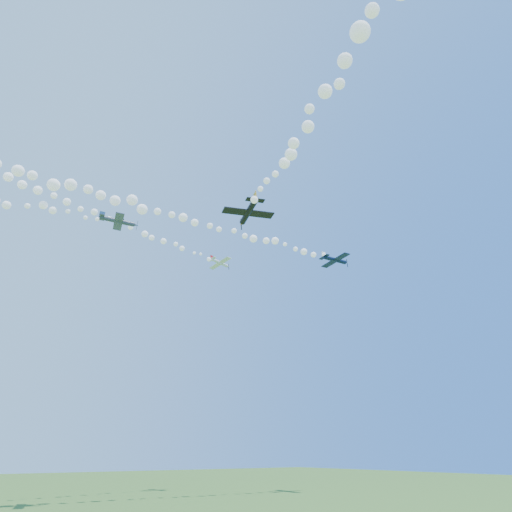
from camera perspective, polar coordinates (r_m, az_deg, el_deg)
ground at (r=83.90m, az=-4.48°, el=-29.62°), size 260.00×260.00×0.00m
plane_white at (r=103.37m, az=-4.83°, el=-0.91°), size 6.20×6.47×2.10m
smoke_trail_white at (r=84.29m, az=-26.23°, el=7.47°), size 78.17×17.91×2.68m
plane_navy at (r=101.45m, az=10.51°, el=-0.51°), size 7.98×8.39×2.25m
smoke_trail_navy at (r=80.98m, az=-14.60°, el=6.34°), size 86.21×8.80×3.09m
plane_grey at (r=77.89m, az=-17.87°, el=4.44°), size 6.73×7.12×2.38m
plane_black at (r=60.63m, az=-1.03°, el=5.89°), size 7.53×7.09×2.62m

